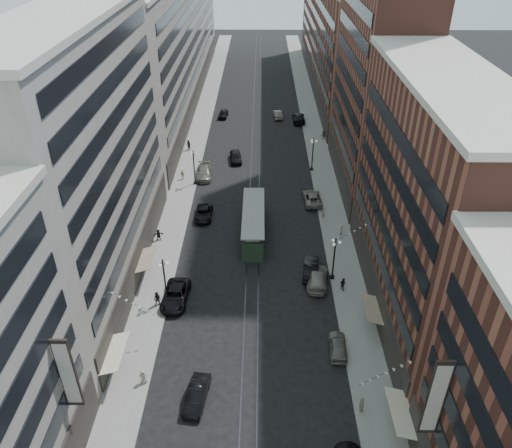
{
  "coord_description": "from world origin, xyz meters",
  "views": [
    {
      "loc": [
        0.9,
        -13.2,
        36.35
      ],
      "look_at": [
        0.39,
        35.89,
        5.0
      ],
      "focal_mm": 35.0,
      "sensor_mm": 36.0,
      "label": 1
    }
  ],
  "objects_px": {
    "pedestrian_4": "(362,404)",
    "pedestrian_6": "(183,175)",
    "car_10": "(311,268)",
    "car_14": "(278,114)",
    "car_12": "(299,118)",
    "car_extra_0": "(317,278)",
    "lamppost_sw_far": "(165,279)",
    "lamppost_se_mid": "(313,153)",
    "lamppost_sw_mid": "(194,166)",
    "car_4": "(338,346)",
    "pedestrian_extra_1": "(341,230)",
    "car_7": "(204,213)",
    "pedestrian_extra_0": "(189,145)",
    "pedestrian_8": "(323,213)",
    "car_9": "(223,114)",
    "pedestrian_2": "(157,299)",
    "pedestrian_1": "(143,377)",
    "car_8": "(204,173)",
    "car_2": "(175,296)",
    "pedestrian_9": "(324,135)",
    "car_11": "(312,198)",
    "streetcar": "(253,224)",
    "lamppost_se_far": "(334,257)",
    "pedestrian_5": "(158,235)",
    "car_13": "(236,157)",
    "pedestrian_7": "(343,284)"
  },
  "relations": [
    {
      "from": "lamppost_sw_mid",
      "to": "pedestrian_2",
      "type": "relative_size",
      "value": 3.18
    },
    {
      "from": "car_14",
      "to": "pedestrian_9",
      "type": "height_order",
      "value": "pedestrian_9"
    },
    {
      "from": "pedestrian_1",
      "to": "car_11",
      "type": "relative_size",
      "value": 0.29
    },
    {
      "from": "car_4",
      "to": "car_11",
      "type": "distance_m",
      "value": 28.72
    },
    {
      "from": "lamppost_sw_mid",
      "to": "car_13",
      "type": "distance_m",
      "value": 10.55
    },
    {
      "from": "pedestrian_8",
      "to": "car_9",
      "type": "bearing_deg",
      "value": -108.4
    },
    {
      "from": "car_9",
      "to": "streetcar",
      "type": "bearing_deg",
      "value": -76.07
    },
    {
      "from": "lamppost_sw_far",
      "to": "pedestrian_extra_1",
      "type": "height_order",
      "value": "lamppost_sw_far"
    },
    {
      "from": "pedestrian_4",
      "to": "pedestrian_extra_1",
      "type": "xyz_separation_m",
      "value": [
        1.82,
        26.78,
        0.02
      ]
    },
    {
      "from": "pedestrian_extra_0",
      "to": "pedestrian_extra_1",
      "type": "height_order",
      "value": "pedestrian_extra_0"
    },
    {
      "from": "car_4",
      "to": "lamppost_se_mid",
      "type": "bearing_deg",
      "value": -88.15
    },
    {
      "from": "lamppost_sw_mid",
      "to": "pedestrian_5",
      "type": "distance_m",
      "value": 15.81
    },
    {
      "from": "car_4",
      "to": "car_11",
      "type": "height_order",
      "value": "car_11"
    },
    {
      "from": "car_12",
      "to": "pedestrian_extra_0",
      "type": "xyz_separation_m",
      "value": [
        -20.15,
        -14.28,
        0.22
      ]
    },
    {
      "from": "car_13",
      "to": "pedestrian_5",
      "type": "distance_m",
      "value": 25.41
    },
    {
      "from": "car_14",
      "to": "pedestrian_extra_1",
      "type": "xyz_separation_m",
      "value": [
        7.02,
        -43.18,
        0.28
      ]
    },
    {
      "from": "pedestrian_9",
      "to": "pedestrian_extra_0",
      "type": "xyz_separation_m",
      "value": [
        -24.15,
        -4.93,
        0.04
      ]
    },
    {
      "from": "car_12",
      "to": "car_4",
      "type": "bearing_deg",
      "value": 89.9
    },
    {
      "from": "pedestrian_4",
      "to": "pedestrian_6",
      "type": "xyz_separation_m",
      "value": [
        -20.82,
        42.47,
        -0.1
      ]
    },
    {
      "from": "car_2",
      "to": "pedestrian_9",
      "type": "bearing_deg",
      "value": 67.74
    },
    {
      "from": "car_9",
      "to": "pedestrian_8",
      "type": "distance_m",
      "value": 42.35
    },
    {
      "from": "lamppost_se_far",
      "to": "pedestrian_6",
      "type": "bearing_deg",
      "value": 129.95
    },
    {
      "from": "car_7",
      "to": "car_extra_0",
      "type": "bearing_deg",
      "value": -44.85
    },
    {
      "from": "pedestrian_2",
      "to": "car_10",
      "type": "bearing_deg",
      "value": 36.15
    },
    {
      "from": "lamppost_se_mid",
      "to": "lamppost_sw_mid",
      "type": "bearing_deg",
      "value": -164.8
    },
    {
      "from": "car_4",
      "to": "car_8",
      "type": "relative_size",
      "value": 0.75
    },
    {
      "from": "car_11",
      "to": "car_extra_0",
      "type": "xyz_separation_m",
      "value": [
        -1.0,
        -18.43,
        0.05
      ]
    },
    {
      "from": "pedestrian_extra_0",
      "to": "lamppost_se_far",
      "type": "bearing_deg",
      "value": -15.16
    },
    {
      "from": "car_14",
      "to": "pedestrian_extra_1",
      "type": "bearing_deg",
      "value": 93.57
    },
    {
      "from": "pedestrian_extra_1",
      "to": "car_11",
      "type": "bearing_deg",
      "value": -122.3
    },
    {
      "from": "lamppost_se_far",
      "to": "pedestrian_6",
      "type": "distance_m",
      "value": 32.04
    },
    {
      "from": "lamppost_sw_mid",
      "to": "car_7",
      "type": "bearing_deg",
      "value": -76.72
    },
    {
      "from": "car_9",
      "to": "car_14",
      "type": "xyz_separation_m",
      "value": [
        11.09,
        -0.22,
        0.02
      ]
    },
    {
      "from": "lamppost_se_mid",
      "to": "car_12",
      "type": "height_order",
      "value": "lamppost_se_mid"
    },
    {
      "from": "pedestrian_4",
      "to": "car_9",
      "type": "relative_size",
      "value": 0.4
    },
    {
      "from": "lamppost_se_mid",
      "to": "pedestrian_8",
      "type": "bearing_deg",
      "value": -88.84
    },
    {
      "from": "pedestrian_1",
      "to": "pedestrian_6",
      "type": "height_order",
      "value": "pedestrian_1"
    },
    {
      "from": "car_13",
      "to": "pedestrian_extra_1",
      "type": "relative_size",
      "value": 2.7
    },
    {
      "from": "lamppost_se_mid",
      "to": "car_11",
      "type": "distance_m",
      "value": 10.63
    },
    {
      "from": "lamppost_se_mid",
      "to": "car_11",
      "type": "height_order",
      "value": "lamppost_se_mid"
    },
    {
      "from": "lamppost_sw_far",
      "to": "pedestrian_6",
      "type": "relative_size",
      "value": 3.7
    },
    {
      "from": "car_12",
      "to": "pedestrian_8",
      "type": "distance_m",
      "value": 36.76
    },
    {
      "from": "car_4",
      "to": "pedestrian_extra_1",
      "type": "height_order",
      "value": "pedestrian_extra_1"
    },
    {
      "from": "pedestrian_6",
      "to": "lamppost_se_mid",
      "type": "bearing_deg",
      "value": -169.96
    },
    {
      "from": "pedestrian_7",
      "to": "car_extra_0",
      "type": "xyz_separation_m",
      "value": [
        -2.74,
        1.17,
        -0.11
      ]
    },
    {
      "from": "car_9",
      "to": "pedestrian_5",
      "type": "distance_m",
      "value": 44.92
    },
    {
      "from": "car_12",
      "to": "car_extra_0",
      "type": "xyz_separation_m",
      "value": [
        -1.0,
        -50.64,
        -0.04
      ]
    },
    {
      "from": "lamppost_sw_mid",
      "to": "car_10",
      "type": "height_order",
      "value": "lamppost_sw_mid"
    },
    {
      "from": "car_10",
      "to": "car_14",
      "type": "relative_size",
      "value": 1.1
    },
    {
      "from": "car_14",
      "to": "car_9",
      "type": "bearing_deg",
      "value": -6.8
    }
  ]
}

